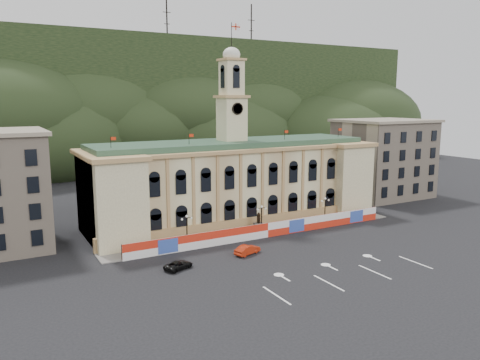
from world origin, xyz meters
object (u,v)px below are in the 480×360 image
statue (259,226)px  black_suv (179,265)px  red_sedan (247,250)px  lamp_center (262,217)px

statue → black_suv: (-19.03, -10.00, -0.59)m
red_sedan → black_suv: 11.56m
statue → red_sedan: bearing=-129.5°
red_sedan → black_suv: bearing=75.8°
red_sedan → black_suv: size_ratio=0.99×
lamp_center → statue: bearing=90.0°
lamp_center → black_suv: size_ratio=1.09×
statue → red_sedan: size_ratio=0.79×
lamp_center → black_suv: 21.20m
statue → red_sedan: statue is taller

